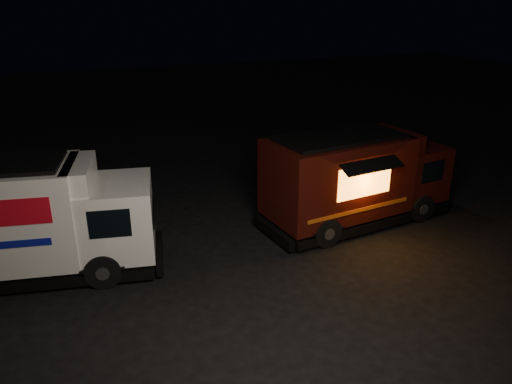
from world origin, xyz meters
name	(u,v)px	position (x,y,z in m)	size (l,w,h in m)	color
ground	(245,281)	(0.00, 0.00, 0.00)	(80.00, 80.00, 0.00)	black
white_truck	(23,220)	(-4.73, 2.35, 1.44)	(6.36, 2.17, 2.89)	white
red_truck	(358,177)	(4.36, 2.00, 1.38)	(5.94, 2.18, 2.76)	#320A09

